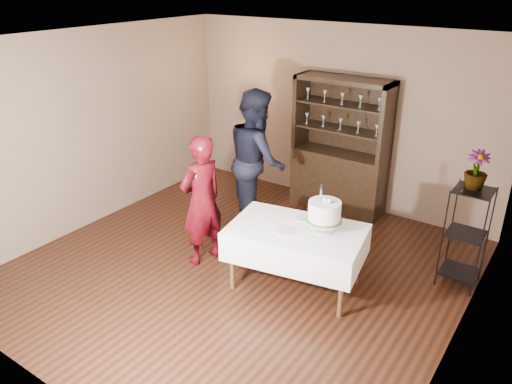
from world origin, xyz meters
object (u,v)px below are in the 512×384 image
at_px(woman, 202,200).
at_px(potted_plant, 477,170).
at_px(cake, 324,213).
at_px(plant_etagere, 466,233).
at_px(china_hutch, 339,167).
at_px(man, 257,160).
at_px(cake_table, 296,243).

relative_size(woman, potted_plant, 3.83).
bearing_deg(woman, cake, 111.78).
bearing_deg(cake, plant_etagere, 38.18).
height_order(china_hutch, cake, china_hutch).
bearing_deg(man, woman, 136.14).
bearing_deg(cake, cake_table, -154.61).
bearing_deg(woman, man, -168.23).
bearing_deg(potted_plant, man, -177.27).
distance_m(cake_table, potted_plant, 2.09).
height_order(plant_etagere, cake, cake).
height_order(cake, potted_plant, potted_plant).
bearing_deg(china_hutch, man, -122.03).
height_order(woman, man, man).
distance_m(cake, potted_plant, 1.69).
distance_m(cake_table, woman, 1.28).
distance_m(woman, potted_plant, 3.12).
height_order(cake_table, potted_plant, potted_plant).
bearing_deg(potted_plant, plant_etagere, -60.92).
bearing_deg(man, cake, -165.45).
bearing_deg(potted_plant, china_hutch, 153.84).
distance_m(plant_etagere, cake_table, 1.91).
height_order(woman, cake, woman).
bearing_deg(potted_plant, woman, -154.35).
bearing_deg(man, cake_table, -174.07).
xyz_separation_m(plant_etagere, woman, (-2.78, -1.28, 0.17)).
relative_size(china_hutch, plant_etagere, 1.67).
bearing_deg(woman, cake_table, 108.34).
bearing_deg(woman, china_hutch, 174.51).
height_order(cake_table, cake, cake).
relative_size(china_hutch, potted_plant, 4.69).
relative_size(china_hutch, cake, 3.63).
height_order(woman, potted_plant, woman).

